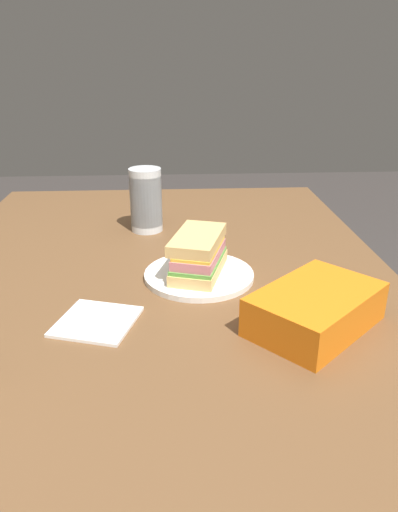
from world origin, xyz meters
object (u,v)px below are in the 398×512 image
dining_table (159,314)px  paper_plate (199,275)px  chip_bag (315,309)px  sandwich (199,254)px  plastic_cup_stack (146,200)px

dining_table → paper_plate: 0.13m
paper_plate → chip_bag: bearing=-138.0°
dining_table → chip_bag: 0.37m
dining_table → sandwich: 0.16m
chip_bag → plastic_cup_stack: (0.52, 0.31, 0.05)m
paper_plate → plastic_cup_stack: (0.31, 0.12, 0.08)m
paper_plate → chip_bag: 0.28m
paper_plate → plastic_cup_stack: size_ratio=1.39×
sandwich → chip_bag: 0.29m
dining_table → sandwich: (0.00, -0.09, 0.14)m
plastic_cup_stack → chip_bag: bearing=-149.0°
paper_plate → dining_table: bearing=89.7°
chip_bag → sandwich: bearing=-90.9°
dining_table → sandwich: sandwich is taller
paper_plate → sandwich: size_ratio=1.15×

